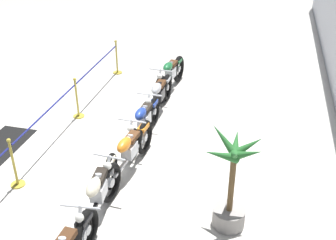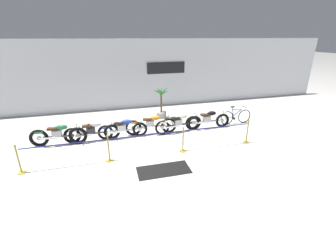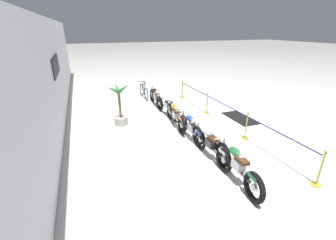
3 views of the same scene
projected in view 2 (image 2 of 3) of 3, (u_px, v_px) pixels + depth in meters
The scene contains 15 objects.
ground_plane at pixel (141, 142), 9.81m from camera, with size 120.00×120.00×0.00m, color silver.
back_wall at pixel (126, 75), 13.70m from camera, with size 28.00×0.29×4.20m.
motorcycle_green_0 at pixel (59, 135), 9.32m from camera, with size 2.30×0.62×0.96m.
motorcycle_silver_1 at pixel (92, 132), 9.69m from camera, with size 2.36×0.62×0.93m.
motorcycle_blue_2 at pixel (123, 129), 10.01m from camera, with size 2.21×0.62×0.92m.
motorcycle_orange_3 at pixel (152, 125), 10.41m from camera, with size 2.41×0.62×0.95m.
motorcycle_cream_4 at pixel (179, 123), 10.63m from camera, with size 2.38×0.64×0.93m.
motorcycle_black_5 at pixel (208, 120), 11.06m from camera, with size 2.30×0.62×0.94m.
bicycle at pixel (236, 117), 11.69m from camera, with size 1.75×0.48×0.97m.
potted_palm_left_of_row at pixel (161, 104), 12.44m from camera, with size 0.93×0.92×1.87m.
stanchion_far_left at pixel (110, 143), 8.05m from camera, with size 8.71×0.28×1.05m.
stanchion_mid_left at pixel (109, 152), 8.16m from camera, with size 0.28×0.28×1.05m.
stanchion_mid_right at pixel (183, 143), 8.87m from camera, with size 0.28×0.28×1.05m.
stanchion_far_right at pixel (247, 135), 9.59m from camera, with size 0.28×0.28×1.05m.
floor_banner at pixel (164, 170), 7.71m from camera, with size 1.82×0.87×0.01m, color black.
Camera 2 is at (-1.22, -8.85, 4.31)m, focal length 24.00 mm.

